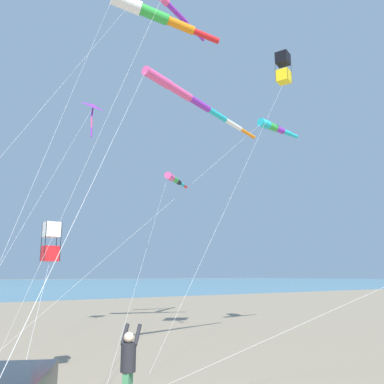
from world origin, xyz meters
The scene contains 9 objects.
person_adult_flyer centered at (-2.34, 0.74, 1.04)m, with size 0.68×0.68×1.92m.
kite_delta_white_trailing centered at (-13.91, 3.77, 12.57)m, with size 8.24×7.79×12.95m.
kite_windsock_long_streamer_right centered at (-17.88, 11.91, 10.15)m, with size 15.83×13.41×10.39m.
kite_windsock_small_distant centered at (-12.08, 7.60, 19.74)m, with size 6.65×16.84×20.51m.
kite_box_magenta_far_left centered at (-5.75, -0.36, 4.16)m, with size 5.22×2.21×4.77m.
kite_windsock_purple_drifting centered at (-5.83, 5.13, 10.37)m, with size 11.40×14.38×10.75m.
kite_windsock_striped_overhead centered at (-8.63, 12.95, 11.68)m, with size 0.81×17.07×11.99m.
kite_box_checkered_midright centered at (-7.25, 12.45, 14.77)m, with size 2.72×10.10×15.68m.
kite_windsock_orange_high_right centered at (-10.87, 5.81, 17.68)m, with size 6.89×12.98×18.48m.
Camera 1 is at (7.22, -4.01, 3.14)m, focal length 37.89 mm.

